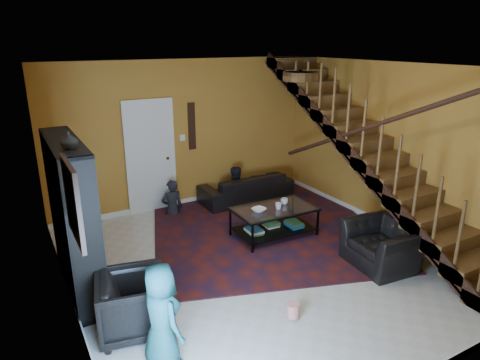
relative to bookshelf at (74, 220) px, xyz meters
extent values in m
plane|color=beige|center=(2.40, -0.60, -0.96)|extent=(5.50, 5.50, 0.00)
plane|color=#A77725|center=(2.40, 2.15, 0.44)|extent=(5.20, 0.00, 5.20)
plane|color=#A77725|center=(2.40, -3.35, 0.44)|extent=(5.20, 0.00, 5.20)
plane|color=#A77725|center=(-0.20, -0.60, 0.44)|extent=(0.00, 5.50, 5.50)
plane|color=#A77725|center=(5.00, -0.60, 0.44)|extent=(0.00, 5.50, 5.50)
plane|color=white|center=(2.40, -0.60, 1.84)|extent=(5.50, 5.50, 0.00)
cube|color=silver|center=(2.40, 2.14, -0.91)|extent=(5.20, 0.02, 0.10)
cube|color=silver|center=(-0.19, -0.60, -0.91)|extent=(0.02, 5.50, 0.10)
cube|color=#A77725|center=(4.53, -0.60, 0.36)|extent=(0.95, 4.92, 2.83)
cube|color=black|center=(4.07, -0.60, 0.44)|extent=(0.04, 5.02, 3.02)
cylinder|color=black|center=(4.10, -0.60, 0.89)|extent=(0.07, 4.20, 2.44)
cube|color=black|center=(0.00, 0.00, 0.04)|extent=(0.35, 1.80, 2.00)
cube|color=black|center=(0.00, 0.00, -0.56)|extent=(0.35, 1.72, 0.03)
cube|color=black|center=(0.00, 0.00, 0.20)|extent=(0.35, 1.72, 0.03)
cube|color=silver|center=(1.70, 2.12, 0.06)|extent=(0.82, 0.05, 2.05)
cube|color=maroon|center=(-0.17, -1.50, 0.79)|extent=(0.04, 0.74, 0.74)
cube|color=black|center=(2.55, 2.13, 0.59)|extent=(0.14, 0.03, 0.90)
cylinder|color=#3F2814|center=(2.40, -1.40, 1.78)|extent=(0.40, 0.40, 0.10)
cube|color=#4B140D|center=(3.15, 0.54, -0.95)|extent=(4.88, 5.21, 0.02)
imported|color=black|center=(3.52, 1.70, -0.69)|extent=(1.90, 0.77, 0.55)
imported|color=black|center=(0.35, -1.25, -0.61)|extent=(0.91, 0.89, 0.70)
imported|color=black|center=(3.90, -1.54, -0.65)|extent=(0.93, 1.04, 0.63)
imported|color=black|center=(1.94, 1.75, -0.85)|extent=(0.41, 0.27, 1.12)
imported|color=black|center=(3.27, 1.75, -0.82)|extent=(0.60, 0.48, 1.19)
imported|color=#194F61|center=(0.45, -1.91, -0.40)|extent=(0.47, 0.62, 1.13)
cube|color=black|center=(2.44, -0.33, -0.72)|extent=(0.03, 0.03, 0.50)
cube|color=black|center=(3.71, -0.33, -0.72)|extent=(0.03, 0.03, 0.50)
cube|color=black|center=(2.44, 0.38, -0.72)|extent=(0.03, 0.03, 0.50)
cube|color=black|center=(3.71, 0.38, -0.72)|extent=(0.03, 0.03, 0.50)
cube|color=black|center=(3.08, 0.02, -0.83)|extent=(1.29, 0.75, 0.02)
cube|color=silver|center=(3.08, 0.02, -0.47)|extent=(1.35, 0.82, 0.02)
imported|color=#999999|center=(3.32, 0.09, -0.41)|extent=(0.13, 0.13, 0.10)
imported|color=#999999|center=(3.11, -0.04, -0.41)|extent=(0.13, 0.13, 0.10)
imported|color=#999999|center=(2.78, 0.02, -0.43)|extent=(0.27, 0.27, 0.05)
imported|color=#999999|center=(0.00, -0.50, 1.13)|extent=(0.18, 0.18, 0.19)
cylinder|color=red|center=(2.04, -1.94, -0.86)|extent=(0.15, 0.15, 0.17)
camera|label=1|loc=(-0.61, -5.36, 2.18)|focal=32.00mm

